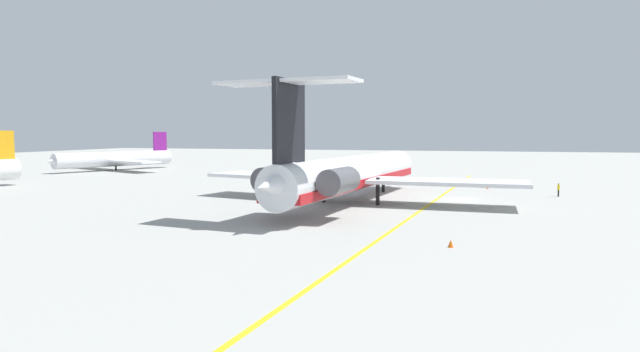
# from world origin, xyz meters

# --- Properties ---
(ground) EXTENTS (345.36, 345.36, 0.00)m
(ground) POSITION_xyz_m (0.00, 0.00, 0.00)
(ground) COLOR #9E9E99
(main_jetliner) EXTENTS (42.45, 37.58, 12.37)m
(main_jetliner) POSITION_xyz_m (-7.12, 11.53, 3.37)
(main_jetliner) COLOR silver
(main_jetliner) RESTS_ON ground
(airliner_mid_left) EXTENTS (25.82, 26.02, 8.06)m
(airliner_mid_left) POSITION_xyz_m (30.46, 70.93, 2.37)
(airliner_mid_left) COLOR silver
(airliner_mid_left) RESTS_ON ground
(ground_crew_near_nose) EXTENTS (0.32, 0.38, 1.82)m
(ground_crew_near_nose) POSITION_xyz_m (16.76, 24.34, 1.15)
(ground_crew_near_nose) COLOR black
(ground_crew_near_nose) RESTS_ON ground
(ground_crew_near_tail) EXTENTS (0.35, 0.32, 1.73)m
(ground_crew_near_tail) POSITION_xyz_m (6.40, -11.66, 1.09)
(ground_crew_near_tail) COLOR black
(ground_crew_near_tail) RESTS_ON ground
(ground_crew_portside) EXTENTS (0.27, 0.38, 1.68)m
(ground_crew_portside) POSITION_xyz_m (17.47, 26.29, 1.06)
(ground_crew_portside) COLOR black
(ground_crew_portside) RESTS_ON ground
(safety_cone_nose) EXTENTS (0.40, 0.40, 0.55)m
(safety_cone_nose) POSITION_xyz_m (14.89, -2.78, 0.28)
(safety_cone_nose) COLOR #EA590F
(safety_cone_nose) RESTS_ON ground
(safety_cone_wingtip) EXTENTS (0.40, 0.40, 0.55)m
(safety_cone_wingtip) POSITION_xyz_m (13.83, -3.44, 0.28)
(safety_cone_wingtip) COLOR #EA590F
(safety_cone_wingtip) RESTS_ON ground
(safety_cone_tail) EXTENTS (0.40, 0.40, 0.55)m
(safety_cone_tail) POSITION_xyz_m (-27.55, -0.25, 0.28)
(safety_cone_tail) COLOR #EA590F
(safety_cone_tail) RESTS_ON ground
(taxiway_centreline) EXTENTS (85.84, 8.37, 0.01)m
(taxiway_centreline) POSITION_xyz_m (-5.93, 3.07, 0.00)
(taxiway_centreline) COLOR gold
(taxiway_centreline) RESTS_ON ground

